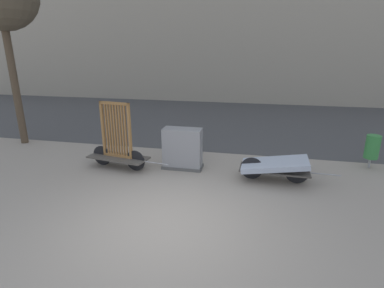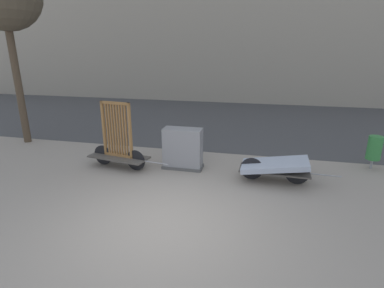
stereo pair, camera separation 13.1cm
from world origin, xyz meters
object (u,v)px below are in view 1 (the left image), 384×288
at_px(bike_cart_with_bedframe, 118,147).
at_px(bike_cart_with_mattress, 275,166).
at_px(trash_bin, 372,147).
at_px(utility_cabinet, 183,150).

relative_size(bike_cart_with_bedframe, bike_cart_with_mattress, 1.01).
height_order(bike_cart_with_bedframe, trash_bin, bike_cart_with_bedframe).
bearing_deg(utility_cabinet, bike_cart_with_bedframe, -168.41).
height_order(bike_cart_with_mattress, utility_cabinet, utility_cabinet).
height_order(bike_cart_with_mattress, trash_bin, trash_bin).
relative_size(bike_cart_with_mattress, trash_bin, 2.57).
distance_m(bike_cart_with_bedframe, utility_cabinet, 1.79).
bearing_deg(trash_bin, bike_cart_with_mattress, -150.67).
bearing_deg(bike_cart_with_bedframe, utility_cabinet, 21.11).
bearing_deg(bike_cart_with_mattress, bike_cart_with_bedframe, -177.91).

